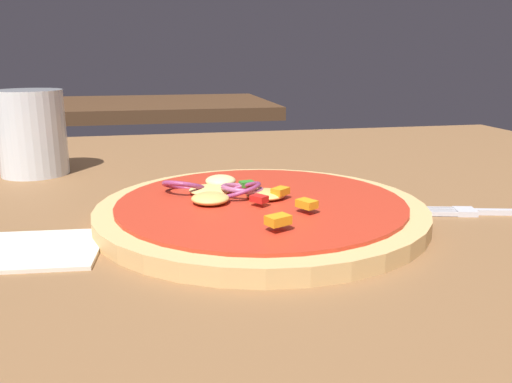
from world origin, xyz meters
TOP-DOWN VIEW (x-y plane):
  - dining_table at (0.00, 0.00)m, footprint 1.19×1.08m
  - pizza at (0.00, 0.00)m, footprint 0.29×0.29m
  - fork at (0.23, -0.03)m, footprint 0.19×0.06m
  - beer_glass at (-0.23, 0.24)m, footprint 0.08×0.08m
  - napkin at (-0.19, -0.04)m, footprint 0.13×0.09m
  - background_table at (-0.09, 1.24)m, footprint 0.77×0.53m

SIDE VIEW (x-z plane):
  - dining_table at x=0.00m, z-range 0.00..0.04m
  - background_table at x=-0.09m, z-range 0.00..0.04m
  - napkin at x=-0.19m, z-range 0.04..0.04m
  - fork at x=0.23m, z-range 0.04..0.04m
  - pizza at x=0.00m, z-range 0.03..0.06m
  - beer_glass at x=-0.23m, z-range 0.03..0.13m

